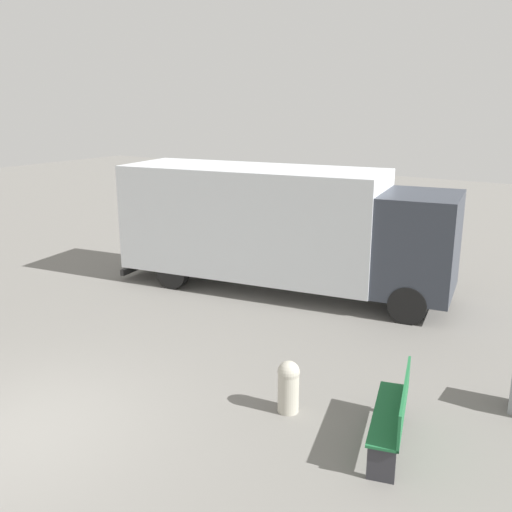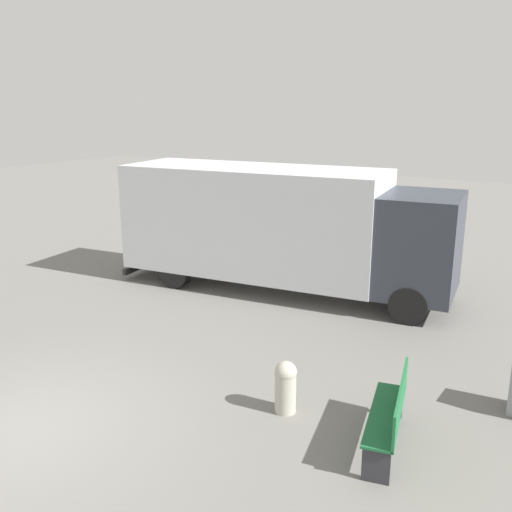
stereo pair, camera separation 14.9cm
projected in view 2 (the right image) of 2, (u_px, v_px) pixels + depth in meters
The scene contains 4 objects.
ground_plane at pixel (18, 430), 8.02m from camera, with size 60.00×60.00×0.00m, color slate.
delivery_truck at pixel (280, 225), 13.57m from camera, with size 8.24×3.47×2.95m.
park_bench at pixel (391, 413), 7.50m from camera, with size 0.84×1.75×0.94m.
bollard_near_bench at pixel (286, 385), 8.39m from camera, with size 0.33×0.33×0.80m.
Camera 2 is at (6.78, -3.95, 4.48)m, focal length 40.00 mm.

